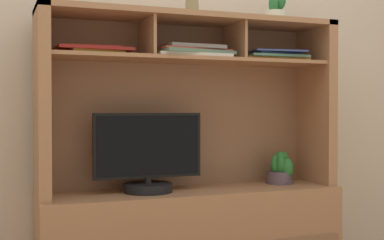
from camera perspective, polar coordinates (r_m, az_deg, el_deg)
back_wall at (r=3.19m, az=-1.68°, el=8.78°), size 6.00×0.02×2.80m
media_console at (r=2.97m, az=-0.05°, el=-9.33°), size 1.68×0.49×1.50m
tv_monitor at (r=2.84m, az=-4.80°, el=-4.25°), size 0.59×0.26×0.43m
potted_orchid at (r=3.20m, az=9.61°, el=-5.35°), size 0.17×0.17×0.20m
magazine_stack_left at (r=2.89m, az=0.10°, el=7.42°), size 0.44×0.28×0.07m
magazine_stack_centre at (r=2.82m, az=-10.65°, el=7.44°), size 0.39×0.25×0.05m
magazine_stack_right at (r=3.13m, az=8.93°, el=6.86°), size 0.40×0.29×0.05m
diffuser_bottle at (r=2.97m, az=-0.01°, el=12.16°), size 0.07×0.07×0.24m
potted_succulent at (r=3.23m, az=9.11°, el=11.92°), size 0.13×0.13×0.19m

